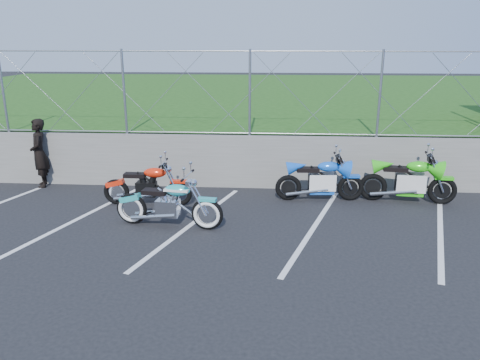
# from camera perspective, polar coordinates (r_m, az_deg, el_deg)

# --- Properties ---
(ground) EXTENTS (90.00, 90.00, 0.00)m
(ground) POSITION_cam_1_polar(r_m,az_deg,el_deg) (8.47, -6.91, -7.83)
(ground) COLOR black
(ground) RESTS_ON ground
(retaining_wall) EXTENTS (30.00, 0.22, 1.30)m
(retaining_wall) POSITION_cam_1_polar(r_m,az_deg,el_deg) (11.52, -3.83, 2.37)
(retaining_wall) COLOR #63635F
(retaining_wall) RESTS_ON ground
(grass_field) EXTENTS (30.00, 20.00, 1.30)m
(grass_field) POSITION_cam_1_polar(r_m,az_deg,el_deg) (21.30, -0.21, 9.07)
(grass_field) COLOR #1D4612
(grass_field) RESTS_ON ground
(chain_link_fence) EXTENTS (28.00, 0.03, 2.00)m
(chain_link_fence) POSITION_cam_1_polar(r_m,az_deg,el_deg) (11.22, -3.99, 10.56)
(chain_link_fence) COLOR gray
(chain_link_fence) RESTS_ON retaining_wall
(parking_lines) EXTENTS (18.29, 4.31, 0.01)m
(parking_lines) POSITION_cam_1_polar(r_m,az_deg,el_deg) (9.25, 1.60, -5.50)
(parking_lines) COLOR silver
(parking_lines) RESTS_ON ground
(cruiser_turquoise) EXTENTS (2.16, 0.68, 1.08)m
(cruiser_turquoise) POSITION_cam_1_polar(r_m,az_deg,el_deg) (9.13, -8.54, -3.11)
(cruiser_turquoise) COLOR black
(cruiser_turquoise) RESTS_ON ground
(naked_orange) EXTENTS (1.97, 0.67, 0.98)m
(naked_orange) POSITION_cam_1_polar(r_m,az_deg,el_deg) (10.40, -11.10, -0.82)
(naked_orange) COLOR black
(naked_orange) RESTS_ON ground
(sportbike_green) EXTENTS (2.11, 0.75, 1.09)m
(sportbike_green) POSITION_cam_1_polar(r_m,az_deg,el_deg) (11.03, 19.92, -0.24)
(sportbike_green) COLOR black
(sportbike_green) RESTS_ON ground
(sportbike_blue) EXTENTS (2.00, 0.71, 1.03)m
(sportbike_blue) POSITION_cam_1_polar(r_m,az_deg,el_deg) (10.67, 9.83, -0.17)
(sportbike_blue) COLOR black
(sportbike_blue) RESTS_ON ground
(person_standing) EXTENTS (0.62, 0.73, 1.69)m
(person_standing) POSITION_cam_1_polar(r_m,az_deg,el_deg) (12.44, -23.27, 3.03)
(person_standing) COLOR black
(person_standing) RESTS_ON ground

